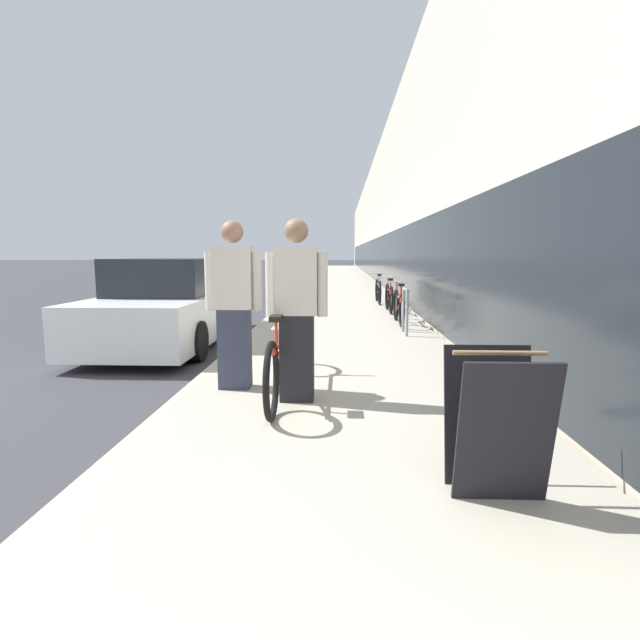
{
  "coord_description": "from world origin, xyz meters",
  "views": [
    {
      "loc": [
        5.72,
        -4.24,
        1.58
      ],
      "look_at": [
        4.97,
        13.74,
        -0.84
      ],
      "focal_mm": 28.0,
      "sensor_mm": 36.0,
      "label": 1
    }
  ],
  "objects_px": {
    "person_rider": "(297,311)",
    "bike_rack_hoop": "(405,306)",
    "cruiser_bike_nearest": "(399,306)",
    "sandwich_board_sign": "(496,422)",
    "cruiser_bike_middle": "(389,297)",
    "tandem_bicycle": "(284,355)",
    "cruiser_bike_farthest": "(378,290)",
    "person_bystander": "(234,305)",
    "parked_sedan_curbside": "(173,305)"
  },
  "relations": [
    {
      "from": "person_rider",
      "to": "cruiser_bike_middle",
      "type": "distance_m",
      "value": 7.95
    },
    {
      "from": "person_rider",
      "to": "parked_sedan_curbside",
      "type": "xyz_separation_m",
      "value": [
        -2.5,
        3.64,
        -0.33
      ]
    },
    {
      "from": "person_bystander",
      "to": "bike_rack_hoop",
      "type": "distance_m",
      "value": 4.49
    },
    {
      "from": "cruiser_bike_nearest",
      "to": "sandwich_board_sign",
      "type": "distance_m",
      "value": 7.51
    },
    {
      "from": "tandem_bicycle",
      "to": "sandwich_board_sign",
      "type": "distance_m",
      "value": 2.76
    },
    {
      "from": "tandem_bicycle",
      "to": "cruiser_bike_middle",
      "type": "height_order",
      "value": "tandem_bicycle"
    },
    {
      "from": "tandem_bicycle",
      "to": "bike_rack_hoop",
      "type": "relative_size",
      "value": 3.21
    },
    {
      "from": "sandwich_board_sign",
      "to": "parked_sedan_curbside",
      "type": "distance_m",
      "value": 6.78
    },
    {
      "from": "parked_sedan_curbside",
      "to": "person_bystander",
      "type": "bearing_deg",
      "value": -61.01
    },
    {
      "from": "cruiser_bike_middle",
      "to": "cruiser_bike_farthest",
      "type": "relative_size",
      "value": 0.94
    },
    {
      "from": "cruiser_bike_middle",
      "to": "bike_rack_hoop",
      "type": "bearing_deg",
      "value": -90.68
    },
    {
      "from": "cruiser_bike_nearest",
      "to": "sandwich_board_sign",
      "type": "height_order",
      "value": "sandwich_board_sign"
    },
    {
      "from": "sandwich_board_sign",
      "to": "cruiser_bike_nearest",
      "type": "bearing_deg",
      "value": 88.0
    },
    {
      "from": "person_rider",
      "to": "cruiser_bike_middle",
      "type": "xyz_separation_m",
      "value": [
        1.66,
        7.76,
        -0.54
      ]
    },
    {
      "from": "person_bystander",
      "to": "bike_rack_hoop",
      "type": "relative_size",
      "value": 2.16
    },
    {
      "from": "cruiser_bike_farthest",
      "to": "cruiser_bike_nearest",
      "type": "bearing_deg",
      "value": -88.63
    },
    {
      "from": "bike_rack_hoop",
      "to": "cruiser_bike_farthest",
      "type": "height_order",
      "value": "cruiser_bike_farthest"
    },
    {
      "from": "person_bystander",
      "to": "cruiser_bike_farthest",
      "type": "height_order",
      "value": "person_bystander"
    },
    {
      "from": "cruiser_bike_nearest",
      "to": "parked_sedan_curbside",
      "type": "xyz_separation_m",
      "value": [
        -4.16,
        -1.95,
        0.21
      ]
    },
    {
      "from": "person_rider",
      "to": "bike_rack_hoop",
      "type": "bearing_deg",
      "value": 69.1
    },
    {
      "from": "tandem_bicycle",
      "to": "cruiser_bike_farthest",
      "type": "distance_m",
      "value": 9.83
    },
    {
      "from": "cruiser_bike_nearest",
      "to": "person_bystander",
      "type": "bearing_deg",
      "value": -114.85
    },
    {
      "from": "person_bystander",
      "to": "cruiser_bike_nearest",
      "type": "relative_size",
      "value": 1.04
    },
    {
      "from": "cruiser_bike_farthest",
      "to": "sandwich_board_sign",
      "type": "distance_m",
      "value": 11.94
    },
    {
      "from": "cruiser_bike_farthest",
      "to": "person_bystander",
      "type": "bearing_deg",
      "value": -103.37
    },
    {
      "from": "person_bystander",
      "to": "cruiser_bike_middle",
      "type": "height_order",
      "value": "person_bystander"
    },
    {
      "from": "bike_rack_hoop",
      "to": "cruiser_bike_middle",
      "type": "xyz_separation_m",
      "value": [
        0.04,
        3.51,
        -0.15
      ]
    },
    {
      "from": "bike_rack_hoop",
      "to": "parked_sedan_curbside",
      "type": "height_order",
      "value": "parked_sedan_curbside"
    },
    {
      "from": "sandwich_board_sign",
      "to": "cruiser_bike_middle",
      "type": "bearing_deg",
      "value": 88.43
    },
    {
      "from": "person_rider",
      "to": "cruiser_bike_nearest",
      "type": "distance_m",
      "value": 5.85
    },
    {
      "from": "bike_rack_hoop",
      "to": "parked_sedan_curbside",
      "type": "distance_m",
      "value": 4.16
    },
    {
      "from": "cruiser_bike_nearest",
      "to": "parked_sedan_curbside",
      "type": "relative_size",
      "value": 0.37
    },
    {
      "from": "person_rider",
      "to": "cruiser_bike_nearest",
      "type": "relative_size",
      "value": 1.04
    },
    {
      "from": "cruiser_bike_middle",
      "to": "parked_sedan_curbside",
      "type": "relative_size",
      "value": 0.36
    },
    {
      "from": "cruiser_bike_middle",
      "to": "sandwich_board_sign",
      "type": "bearing_deg",
      "value": -91.57
    },
    {
      "from": "tandem_bicycle",
      "to": "cruiser_bike_farthest",
      "type": "bearing_deg",
      "value": 79.89
    },
    {
      "from": "tandem_bicycle",
      "to": "sandwich_board_sign",
      "type": "height_order",
      "value": "tandem_bicycle"
    },
    {
      "from": "person_bystander",
      "to": "sandwich_board_sign",
      "type": "height_order",
      "value": "person_bystander"
    },
    {
      "from": "person_bystander",
      "to": "cruiser_bike_nearest",
      "type": "height_order",
      "value": "person_bystander"
    },
    {
      "from": "tandem_bicycle",
      "to": "person_bystander",
      "type": "bearing_deg",
      "value": 170.63
    },
    {
      "from": "cruiser_bike_farthest",
      "to": "sandwich_board_sign",
      "type": "height_order",
      "value": "sandwich_board_sign"
    },
    {
      "from": "cruiser_bike_middle",
      "to": "parked_sedan_curbside",
      "type": "bearing_deg",
      "value": -135.27
    },
    {
      "from": "person_rider",
      "to": "bike_rack_hoop",
      "type": "height_order",
      "value": "person_rider"
    },
    {
      "from": "cruiser_bike_nearest",
      "to": "cruiser_bike_middle",
      "type": "bearing_deg",
      "value": 89.93
    },
    {
      "from": "person_bystander",
      "to": "sandwich_board_sign",
      "type": "bearing_deg",
      "value": -47.98
    },
    {
      "from": "person_rider",
      "to": "sandwich_board_sign",
      "type": "height_order",
      "value": "person_rider"
    },
    {
      "from": "person_bystander",
      "to": "cruiser_bike_middle",
      "type": "xyz_separation_m",
      "value": [
        2.39,
        7.32,
        -0.55
      ]
    },
    {
      "from": "person_rider",
      "to": "cruiser_bike_farthest",
      "type": "height_order",
      "value": "person_rider"
    },
    {
      "from": "tandem_bicycle",
      "to": "bike_rack_hoop",
      "type": "xyz_separation_m",
      "value": [
        1.79,
        3.9,
        0.13
      ]
    },
    {
      "from": "bike_rack_hoop",
      "to": "sandwich_board_sign",
      "type": "height_order",
      "value": "sandwich_board_sign"
    }
  ]
}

